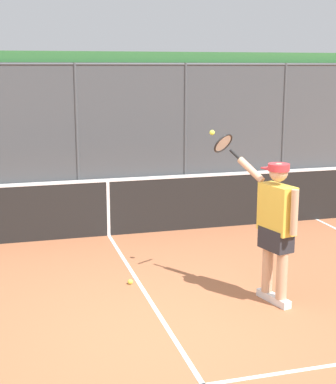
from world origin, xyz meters
name	(u,v)px	position (x,y,z in m)	size (l,w,h in m)	color
ground_plane	(171,335)	(0.00, 0.00, 0.00)	(60.00, 60.00, 0.00)	#A8603D
fence_backdrop	(73,119)	(0.00, -8.49, 1.53)	(18.53, 1.37, 3.09)	#474C51
tennis_net	(108,207)	(0.00, -3.79, 0.49)	(10.00, 0.09, 1.07)	#2D2D2D
tennis_player	(275,222)	(-1.40, -0.52, 0.99)	(0.71, 1.31, 1.97)	silver
tennis_ball_mid_court	(130,282)	(0.11, -1.53, 0.03)	(0.07, 0.07, 0.07)	#D6E042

